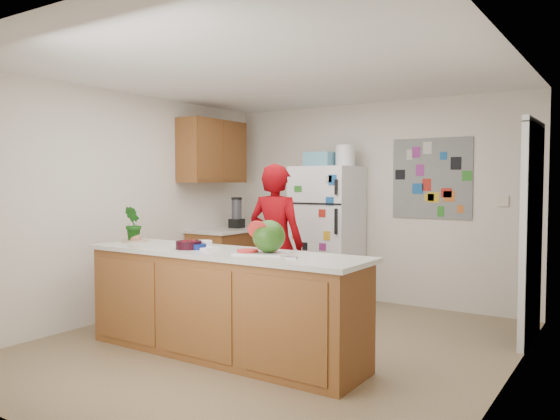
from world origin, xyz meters
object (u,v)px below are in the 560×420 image
Objects in this scene: refrigerator at (327,234)px; person at (276,244)px; cherry_bowl at (189,245)px; watermelon at (269,236)px.

refrigerator and person have the same top height.
watermelon is at bearing 7.49° from cherry_bowl.
person reaches higher than watermelon.
person is 1.23m from cherry_bowl.
person is at bearing 121.13° from watermelon.
refrigerator is 7.53× the size of cherry_bowl.
person is 6.34× the size of watermelon.
refrigerator is 6.34× the size of watermelon.
person is at bearing 84.82° from cherry_bowl.
watermelon is (0.73, -2.35, 0.22)m from refrigerator.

